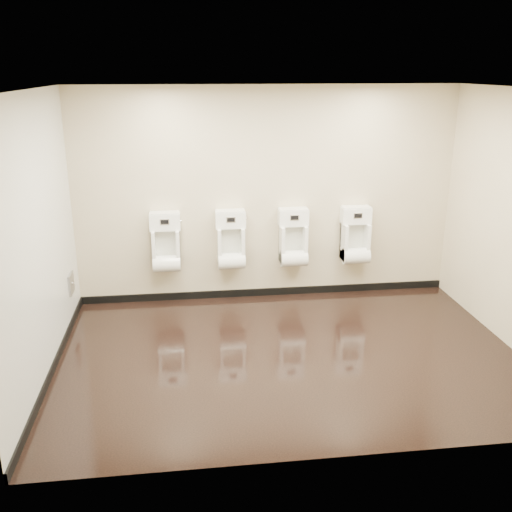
{
  "coord_description": "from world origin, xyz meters",
  "views": [
    {
      "loc": [
        -1.07,
        -5.49,
        2.99
      ],
      "look_at": [
        -0.3,
        0.55,
        0.97
      ],
      "focal_mm": 40.0,
      "sensor_mm": 36.0,
      "label": 1
    }
  ],
  "objects": [
    {
      "name": "ceiling",
      "position": [
        0.0,
        0.0,
        2.8
      ],
      "size": [
        5.0,
        3.5,
        0.0
      ],
      "primitive_type": "cube",
      "color": "silver"
    },
    {
      "name": "ground",
      "position": [
        0.0,
        0.0,
        0.0
      ],
      "size": [
        5.0,
        3.5,
        0.0
      ],
      "primitive_type": "cube",
      "color": "black",
      "rests_on": "ground"
    },
    {
      "name": "left_wall",
      "position": [
        -2.5,
        0.0,
        1.4
      ],
      "size": [
        0.02,
        3.5,
        2.8
      ],
      "primitive_type": "cube",
      "color": "beige",
      "rests_on": "ground"
    },
    {
      "name": "urinal_3",
      "position": [
        1.19,
        1.62,
        0.8
      ],
      "size": [
        0.4,
        0.3,
        0.75
      ],
      "color": "white",
      "rests_on": "back_wall"
    },
    {
      "name": "skirting_left",
      "position": [
        -2.49,
        0.0,
        0.05
      ],
      "size": [
        0.02,
        3.5,
        0.1
      ],
      "primitive_type": "cube",
      "color": "black",
      "rests_on": "ground"
    },
    {
      "name": "urinal_0",
      "position": [
        -1.33,
        1.62,
        0.8
      ],
      "size": [
        0.4,
        0.3,
        0.75
      ],
      "color": "white",
      "rests_on": "back_wall"
    },
    {
      "name": "access_panel",
      "position": [
        -2.48,
        1.2,
        0.5
      ],
      "size": [
        0.04,
        0.25,
        0.25
      ],
      "color": "#9E9EA3",
      "rests_on": "left_wall"
    },
    {
      "name": "skirting_back",
      "position": [
        0.0,
        1.74,
        0.05
      ],
      "size": [
        5.0,
        0.02,
        0.1
      ],
      "primitive_type": "cube",
      "color": "black",
      "rests_on": "ground"
    },
    {
      "name": "back_wall",
      "position": [
        0.0,
        1.75,
        1.4
      ],
      "size": [
        5.0,
        0.02,
        2.8
      ],
      "primitive_type": "cube",
      "color": "beige",
      "rests_on": "ground"
    },
    {
      "name": "urinal_1",
      "position": [
        -0.49,
        1.62,
        0.8
      ],
      "size": [
        0.4,
        0.3,
        0.75
      ],
      "color": "white",
      "rests_on": "back_wall"
    },
    {
      "name": "urinal_2",
      "position": [
        0.34,
        1.62,
        0.8
      ],
      "size": [
        0.4,
        0.3,
        0.75
      ],
      "color": "white",
      "rests_on": "back_wall"
    },
    {
      "name": "front_wall",
      "position": [
        0.0,
        -1.75,
        1.4
      ],
      "size": [
        5.0,
        0.02,
        2.8
      ],
      "primitive_type": "cube",
      "color": "beige",
      "rests_on": "ground"
    },
    {
      "name": "tile_overlay_left",
      "position": [
        -2.5,
        0.0,
        1.4
      ],
      "size": [
        0.01,
        3.5,
        2.8
      ],
      "primitive_type": "cube",
      "color": "silver",
      "rests_on": "ground"
    }
  ]
}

